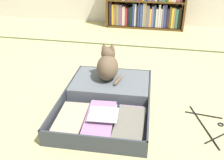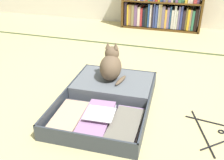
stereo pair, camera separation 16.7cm
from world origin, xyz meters
name	(u,v)px [view 1 (the left image)]	position (x,y,z in m)	size (l,w,h in m)	color
ground_plane	(109,104)	(0.00, 0.00, 0.00)	(10.00, 10.00, 0.00)	tan
tatami_border	(131,46)	(0.00, 1.34, 0.00)	(4.80, 0.05, 0.00)	#3D4A28
bookshelf	(145,2)	(0.08, 2.23, 0.38)	(1.16, 0.30, 0.80)	#553815
open_suitcase	(108,97)	(-0.01, 0.01, 0.05)	(0.70, 0.98, 0.12)	#333944
black_cat	(108,66)	(-0.05, 0.20, 0.23)	(0.23, 0.25, 0.30)	brown
clothes_hanger	(209,125)	(0.73, -0.13, 0.01)	(0.30, 0.46, 0.01)	black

